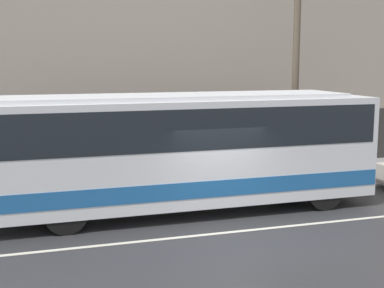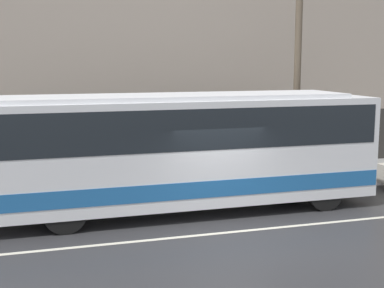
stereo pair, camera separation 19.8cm
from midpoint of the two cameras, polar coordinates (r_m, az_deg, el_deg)
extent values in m
plane|color=#2D2D30|center=(13.63, 3.98, -9.35)|extent=(60.00, 60.00, 0.00)
cube|color=gray|center=(18.70, -2.28, -4.08)|extent=(60.00, 3.11, 0.13)
cube|color=gray|center=(19.87, -3.67, 9.64)|extent=(60.00, 0.30, 9.05)
cube|color=#2D2B28|center=(19.96, -3.46, -0.14)|extent=(60.00, 0.06, 2.26)
cube|color=beige|center=(13.63, 3.98, -9.33)|extent=(54.00, 0.14, 0.01)
cube|color=silver|center=(15.02, -1.81, -0.61)|extent=(11.27, 2.56, 2.86)
cube|color=#1E5999|center=(15.19, -1.79, -3.89)|extent=(11.21, 2.58, 0.45)
cube|color=black|center=(14.92, -1.82, 2.07)|extent=(10.93, 2.58, 1.09)
cube|color=orange|center=(17.24, 16.40, 4.41)|extent=(0.12, 1.92, 0.28)
cube|color=silver|center=(14.85, -1.84, 5.07)|extent=(9.58, 2.17, 0.12)
cylinder|color=black|center=(15.86, 13.59, -4.93)|extent=(1.08, 0.28, 1.08)
cylinder|color=black|center=(17.75, 9.86, -3.33)|extent=(1.08, 0.28, 1.08)
cylinder|color=black|center=(13.68, -13.72, -7.14)|extent=(1.08, 0.28, 1.08)
cylinder|color=black|center=(15.85, -14.29, -4.96)|extent=(1.08, 0.28, 1.08)
cylinder|color=brown|center=(19.19, 10.69, 7.44)|extent=(0.25, 0.25, 7.39)
camera|label=1|loc=(0.10, -90.38, -0.06)|focal=50.00mm
camera|label=2|loc=(0.10, 89.62, 0.06)|focal=50.00mm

